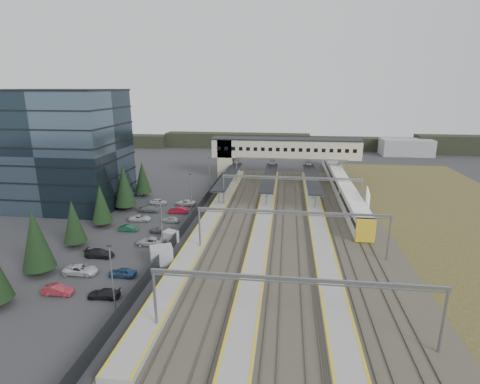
# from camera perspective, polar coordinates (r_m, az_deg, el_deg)

# --- Properties ---
(ground) EXTENTS (220.00, 220.00, 0.00)m
(ground) POSITION_cam_1_polar(r_m,az_deg,el_deg) (66.29, -2.81, -6.17)
(ground) COLOR #2B2B2D
(ground) RESTS_ON ground
(office_building) EXTENTS (24.30, 18.30, 24.30)m
(office_building) POSITION_cam_1_polar(r_m,az_deg,el_deg) (87.29, -25.54, 5.96)
(office_building) COLOR #3C4D5F
(office_building) RESTS_ON ground
(conifer_row) EXTENTS (4.42, 49.82, 9.50)m
(conifer_row) POSITION_cam_1_polar(r_m,az_deg,el_deg) (68.49, -21.91, -2.31)
(conifer_row) COLOR black
(conifer_row) RESTS_ON ground
(car_park) EXTENTS (10.66, 39.17, 1.29)m
(car_park) POSITION_cam_1_polar(r_m,az_deg,el_deg) (66.63, -14.94, -6.02)
(car_park) COLOR maroon
(car_park) RESTS_ON ground
(lampposts) EXTENTS (0.50, 53.25, 8.07)m
(lampposts) POSITION_cam_1_polar(r_m,az_deg,el_deg) (67.75, -9.36, -1.98)
(lampposts) COLOR slate
(lampposts) RESTS_ON ground
(fence) EXTENTS (0.08, 90.00, 2.00)m
(fence) POSITION_cam_1_polar(r_m,az_deg,el_deg) (71.84, -7.25, -3.67)
(fence) COLOR #26282B
(fence) RESTS_ON ground
(relay_cabin_near) EXTENTS (3.77, 3.37, 2.58)m
(relay_cabin_near) POSITION_cam_1_polar(r_m,az_deg,el_deg) (55.92, -11.88, -9.38)
(relay_cabin_near) COLOR #939699
(relay_cabin_near) RESTS_ON ground
(relay_cabin_far) EXTENTS (2.73, 2.54, 1.99)m
(relay_cabin_far) POSITION_cam_1_polar(r_m,az_deg,el_deg) (62.77, -10.56, -6.74)
(relay_cabin_far) COLOR #939699
(relay_cabin_far) RESTS_ON ground
(rail_corridor) EXTENTS (34.00, 90.00, 0.92)m
(rail_corridor) POSITION_cam_1_polar(r_m,az_deg,el_deg) (69.95, 5.48, -4.77)
(rail_corridor) COLOR #3D392F
(rail_corridor) RESTS_ON ground
(canopies) EXTENTS (23.10, 30.00, 3.28)m
(canopies) POSITION_cam_1_polar(r_m,az_deg,el_deg) (90.05, 4.53, 2.34)
(canopies) COLOR black
(canopies) RESTS_ON ground
(footbridge) EXTENTS (40.40, 6.40, 11.20)m
(footbridge) POSITION_cam_1_polar(r_m,az_deg,el_deg) (103.94, 5.39, 6.38)
(footbridge) COLOR #B8B191
(footbridge) RESTS_ON ground
(gantries) EXTENTS (28.40, 62.28, 7.17)m
(gantries) POSITION_cam_1_polar(r_m,az_deg,el_deg) (66.24, 7.86, -0.83)
(gantries) COLOR slate
(gantries) RESTS_ON ground
(train) EXTENTS (3.11, 64.90, 3.91)m
(train) POSITION_cam_1_polar(r_m,az_deg,el_deg) (94.32, 14.98, 1.40)
(train) COLOR white
(train) RESTS_ON ground
(billboard) EXTENTS (1.00, 6.66, 5.82)m
(billboard) POSITION_cam_1_polar(r_m,az_deg,el_deg) (75.21, 18.87, -1.15)
(billboard) COLOR slate
(billboard) RESTS_ON ground
(treeline_far) EXTENTS (170.00, 19.00, 7.00)m
(treeline_far) POSITION_cam_1_polar(r_m,az_deg,el_deg) (154.89, 12.02, 7.32)
(treeline_far) COLOR black
(treeline_far) RESTS_ON ground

